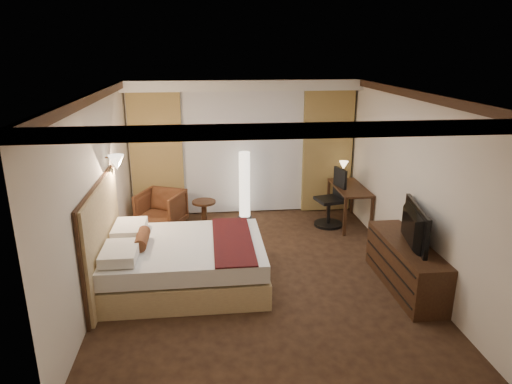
{
  "coord_description": "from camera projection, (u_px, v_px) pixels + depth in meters",
  "views": [
    {
      "loc": [
        -0.74,
        -6.23,
        3.27
      ],
      "look_at": [
        0.0,
        0.4,
        1.15
      ],
      "focal_mm": 32.0,
      "sensor_mm": 36.0,
      "label": 1
    }
  ],
  "objects": [
    {
      "name": "floor",
      "position": [
        259.0,
        271.0,
        6.97
      ],
      "size": [
        4.5,
        5.5,
        0.01
      ],
      "primitive_type": "cube",
      "color": "black",
      "rests_on": "ground"
    },
    {
      "name": "ceiling",
      "position": [
        259.0,
        92.0,
        6.15
      ],
      "size": [
        4.5,
        5.5,
        0.01
      ],
      "primitive_type": "cube",
      "color": "white",
      "rests_on": "back_wall"
    },
    {
      "name": "back_wall",
      "position": [
        243.0,
        147.0,
        9.16
      ],
      "size": [
        4.5,
        0.02,
        2.7
      ],
      "primitive_type": "cube",
      "color": "silver",
      "rests_on": "floor"
    },
    {
      "name": "left_wall",
      "position": [
        98.0,
        192.0,
        6.32
      ],
      "size": [
        0.02,
        5.5,
        2.7
      ],
      "primitive_type": "cube",
      "color": "silver",
      "rests_on": "floor"
    },
    {
      "name": "right_wall",
      "position": [
        409.0,
        182.0,
        6.8
      ],
      "size": [
        0.02,
        5.5,
        2.7
      ],
      "primitive_type": "cube",
      "color": "silver",
      "rests_on": "floor"
    },
    {
      "name": "crown_molding",
      "position": [
        259.0,
        96.0,
        6.17
      ],
      "size": [
        4.5,
        5.5,
        0.12
      ],
      "primitive_type": null,
      "color": "black",
      "rests_on": "ceiling"
    },
    {
      "name": "soffit",
      "position": [
        244.0,
        85.0,
        8.55
      ],
      "size": [
        4.5,
        0.5,
        0.2
      ],
      "primitive_type": "cube",
      "color": "white",
      "rests_on": "ceiling"
    },
    {
      "name": "curtain_sheer",
      "position": [
        243.0,
        153.0,
        9.12
      ],
      "size": [
        2.48,
        0.04,
        2.45
      ],
      "primitive_type": "cube",
      "color": "silver",
      "rests_on": "back_wall"
    },
    {
      "name": "curtain_left_drape",
      "position": [
        157.0,
        156.0,
        8.88
      ],
      "size": [
        1.0,
        0.14,
        2.45
      ],
      "primitive_type": "cube",
      "color": "#AA854D",
      "rests_on": "back_wall"
    },
    {
      "name": "curtain_right_drape",
      "position": [
        327.0,
        152.0,
        9.24
      ],
      "size": [
        1.0,
        0.14,
        2.45
      ],
      "primitive_type": "cube",
      "color": "#AA854D",
      "rests_on": "back_wall"
    },
    {
      "name": "wall_sconce",
      "position": [
        116.0,
        162.0,
        6.85
      ],
      "size": [
        0.24,
        0.24,
        0.24
      ],
      "primitive_type": null,
      "color": "white",
      "rests_on": "left_wall"
    },
    {
      "name": "bed",
      "position": [
        186.0,
        263.0,
        6.53
      ],
      "size": [
        2.23,
        1.74,
        0.65
      ],
      "primitive_type": null,
      "color": "white",
      "rests_on": "floor"
    },
    {
      "name": "headboard",
      "position": [
        103.0,
        239.0,
        6.28
      ],
      "size": [
        0.12,
        2.04,
        1.5
      ],
      "primitive_type": null,
      "color": "tan",
      "rests_on": "floor"
    },
    {
      "name": "armchair",
      "position": [
        161.0,
        208.0,
        8.58
      ],
      "size": [
        0.98,
        0.95,
        0.78
      ],
      "primitive_type": "imported",
      "rotation": [
        0.0,
        0.0,
        -0.4
      ],
      "color": "#4C2F16",
      "rests_on": "floor"
    },
    {
      "name": "side_table",
      "position": [
        204.0,
        213.0,
        8.7
      ],
      "size": [
        0.45,
        0.45,
        0.49
      ],
      "primitive_type": null,
      "color": "black",
      "rests_on": "floor"
    },
    {
      "name": "floor_lamp",
      "position": [
        245.0,
        185.0,
        8.96
      ],
      "size": [
        0.29,
        0.29,
        1.36
      ],
      "primitive_type": null,
      "color": "white",
      "rests_on": "floor"
    },
    {
      "name": "desk",
      "position": [
        349.0,
        205.0,
        8.75
      ],
      "size": [
        0.55,
        1.24,
        0.75
      ],
      "primitive_type": null,
      "color": "black",
      "rests_on": "floor"
    },
    {
      "name": "desk_lamp",
      "position": [
        343.0,
        172.0,
        9.03
      ],
      "size": [
        0.18,
        0.18,
        0.34
      ],
      "primitive_type": null,
      "color": "#FFD899",
      "rests_on": "desk"
    },
    {
      "name": "office_chair",
      "position": [
        329.0,
        198.0,
        8.61
      ],
      "size": [
        0.65,
        0.65,
        1.12
      ],
      "primitive_type": null,
      "rotation": [
        0.0,
        0.0,
        0.23
      ],
      "color": "black",
      "rests_on": "floor"
    },
    {
      "name": "dresser",
      "position": [
        405.0,
        265.0,
        6.42
      ],
      "size": [
        0.5,
        1.75,
        0.68
      ],
      "primitive_type": null,
      "color": "black",
      "rests_on": "floor"
    },
    {
      "name": "television",
      "position": [
        408.0,
        222.0,
        6.22
      ],
      "size": [
        0.82,
        1.19,
        0.14
      ],
      "primitive_type": "imported",
      "rotation": [
        0.0,
        0.0,
        1.39
      ],
      "color": "black",
      "rests_on": "dresser"
    }
  ]
}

